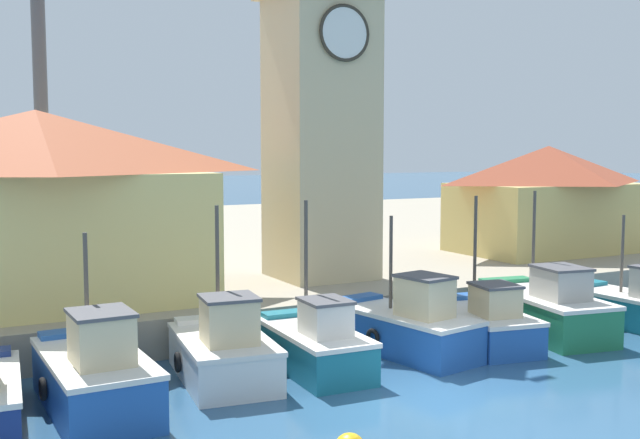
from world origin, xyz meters
TOP-DOWN VIEW (x-y plane):
  - ground_plane at (0.00, 0.00)m, footprint 300.00×300.00m
  - quay_wharf at (0.00, 26.10)m, footprint 120.00×40.00m
  - fishing_boat_left_outer at (-7.23, 2.84)m, footprint 2.22×4.68m
  - fishing_boat_left_inner at (-3.92, 3.62)m, footprint 2.60×4.30m
  - fishing_boat_mid_left at (-1.51, 3.29)m, footprint 1.99×4.18m
  - fishing_boat_center at (1.59, 3.60)m, footprint 2.68×4.89m
  - fishing_boat_mid_right at (4.14, 3.29)m, footprint 2.57×4.37m
  - fishing_boat_right_inner at (6.77, 3.47)m, footprint 2.94×5.27m
  - fishing_boat_right_outer at (10.07, 2.71)m, footprint 2.06×4.51m
  - clock_tower at (2.35, 10.29)m, footprint 3.80×3.80m
  - warehouse_left at (-7.46, 9.72)m, footprint 10.14×5.65m
  - warehouse_right at (14.90, 11.72)m, footprint 8.66×5.55m
  - port_crane_near at (-6.15, 18.87)m, footprint 2.43×7.29m

SIDE VIEW (x-z plane):
  - ground_plane at x=0.00m, z-range 0.00..0.00m
  - quay_wharf at x=0.00m, z-range 0.00..1.15m
  - fishing_boat_mid_right at x=4.14m, z-range -1.54..2.90m
  - fishing_boat_mid_left at x=-1.51m, z-range -1.53..2.95m
  - fishing_boat_right_outer at x=10.07m, z-range -1.12..2.54m
  - fishing_boat_left_inner at x=-3.92m, z-range -1.44..2.96m
  - fishing_boat_center at x=1.59m, z-range -1.16..2.75m
  - fishing_boat_right_inner at x=6.77m, z-range -1.45..3.05m
  - fishing_boat_left_outer at x=-7.23m, z-range -1.15..2.79m
  - warehouse_right at x=14.90m, z-range 1.22..6.07m
  - warehouse_left at x=-7.46m, z-range 1.22..7.06m
  - port_crane_near at x=-6.15m, z-range -1.18..17.04m
  - clock_tower at x=2.35m, z-range 0.72..15.52m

